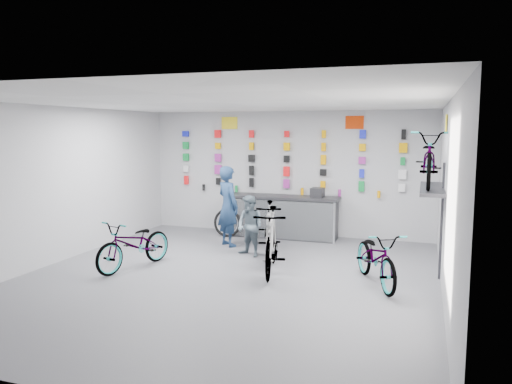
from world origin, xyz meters
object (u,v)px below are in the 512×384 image
(bike_left, at_px, (135,244))
(bike_center, at_px, (271,241))
(bike_service, at_px, (269,228))
(counter, at_px, (282,217))
(customer, at_px, (250,226))
(clerk, at_px, (228,206))
(bike_right, at_px, (376,257))

(bike_left, xyz_separation_m, bike_center, (2.47, 0.54, 0.12))
(bike_service, bearing_deg, counter, 80.59)
(bike_center, xyz_separation_m, bike_service, (-0.47, 1.40, -0.05))
(counter, height_order, customer, customer)
(bike_center, relative_size, bike_service, 1.10)
(bike_center, bearing_deg, customer, 114.69)
(bike_left, height_order, clerk, clerk)
(bike_right, xyz_separation_m, bike_service, (-2.32, 1.52, 0.07))
(bike_center, relative_size, clerk, 1.09)
(counter, bearing_deg, bike_service, -84.08)
(bike_center, distance_m, bike_right, 1.85)
(bike_center, bearing_deg, counter, 89.85)
(bike_right, relative_size, customer, 1.42)
(bike_left, distance_m, bike_right, 4.34)
(counter, height_order, bike_service, bike_service)
(bike_left, distance_m, bike_service, 2.79)
(clerk, distance_m, customer, 1.07)
(counter, relative_size, bike_right, 1.53)
(counter, relative_size, customer, 2.18)
(bike_left, height_order, bike_right, bike_right)
(bike_left, height_order, customer, customer)
(bike_left, distance_m, bike_center, 2.53)
(counter, xyz_separation_m, bike_left, (-1.84, -3.47, -0.02))
(counter, relative_size, bike_center, 1.40)
(counter, distance_m, bike_center, 3.00)
(bike_left, height_order, bike_center, bike_center)
(bike_right, relative_size, clerk, 1.00)
(bike_center, height_order, bike_right, bike_center)
(bike_right, height_order, customer, customer)
(bike_center, relative_size, customer, 1.56)
(clerk, relative_size, customer, 1.43)
(bike_left, height_order, bike_service, bike_service)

